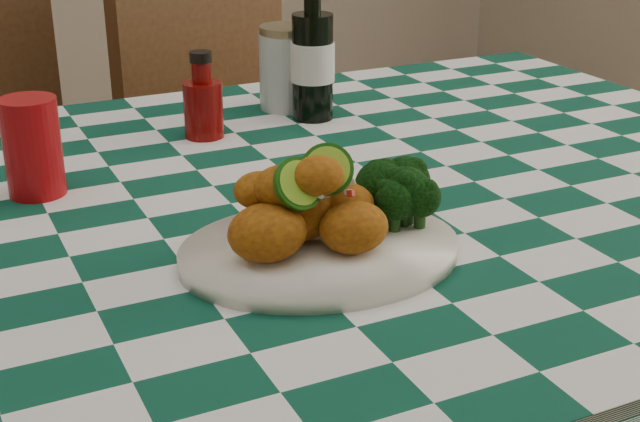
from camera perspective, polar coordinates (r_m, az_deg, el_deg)
name	(u,v)px	position (r m, az deg, el deg)	size (l,w,h in m)	color
plate	(320,252)	(0.93, 0.00, -2.62)	(0.30, 0.23, 0.02)	white
fried_chicken_pile	(314,202)	(0.90, -0.40, 0.60)	(0.15, 0.11, 0.10)	#AA5F10
broccoli_side	(399,196)	(0.97, 5.08, 0.99)	(0.09, 0.09, 0.06)	black
red_tumbler	(32,147)	(1.14, -17.92, 3.91)	(0.07, 0.07, 0.12)	#9D080D
ketchup_bottle	(203,95)	(1.31, -7.52, 7.38)	(0.06, 0.06, 0.13)	#680605
mason_jar	(288,67)	(1.45, -2.07, 9.17)	(0.09, 0.09, 0.13)	#B2BCBA
beer_bottle	(313,45)	(1.38, -0.48, 10.60)	(0.07, 0.07, 0.23)	black
wooden_chair_left	(1,242)	(1.79, -19.76, -1.91)	(0.44, 0.47, 0.97)	#472814
wooden_chair_right	(269,201)	(1.89, -3.27, 0.66)	(0.44, 0.46, 0.96)	#472814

